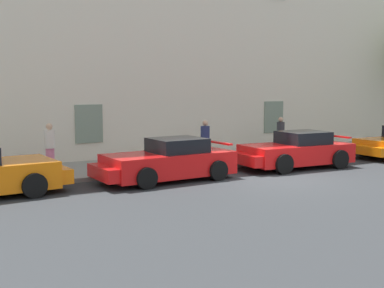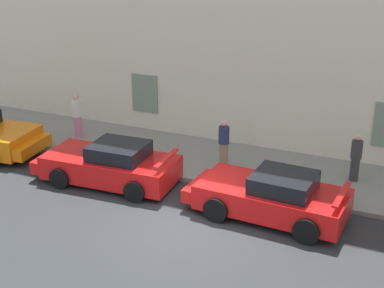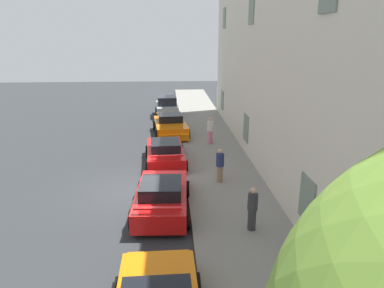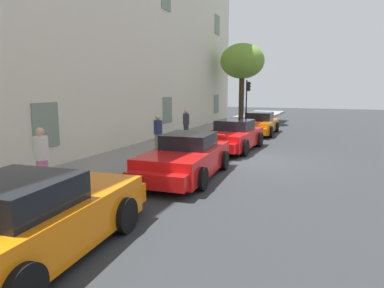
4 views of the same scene
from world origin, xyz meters
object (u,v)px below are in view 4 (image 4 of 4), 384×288
at_px(sportscar_yellow_flank, 184,159).
at_px(sportscar_tail_end, 258,125).
at_px(sportscar_red_lead, 38,217).
at_px(pedestrian_strolling, 158,133).
at_px(pedestrian_bystander, 186,124).
at_px(sportscar_white_middle, 232,137).
at_px(tree_near_kerb, 242,62).
at_px(traffic_light, 248,95).
at_px(pedestrian_admiring, 42,158).

distance_m(sportscar_yellow_flank, sportscar_tail_end, 11.46).
height_order(sportscar_red_lead, pedestrian_strolling, pedestrian_strolling).
distance_m(sportscar_yellow_flank, pedestrian_bystander, 7.86).
height_order(sportscar_red_lead, sportscar_yellow_flank, sportscar_red_lead).
distance_m(sportscar_white_middle, pedestrian_bystander, 3.66).
relative_size(sportscar_yellow_flank, sportscar_white_middle, 1.02).
bearing_deg(tree_near_kerb, pedestrian_strolling, 179.40).
bearing_deg(pedestrian_strolling, pedestrian_bystander, 6.93).
height_order(traffic_light, pedestrian_strolling, traffic_light).
distance_m(sportscar_white_middle, pedestrian_strolling, 3.49).
distance_m(traffic_light, pedestrian_strolling, 11.90).
distance_m(sportscar_tail_end, pedestrian_admiring, 14.77).
bearing_deg(sportscar_white_middle, pedestrian_strolling, 131.86).
relative_size(sportscar_yellow_flank, pedestrian_strolling, 2.95).
bearing_deg(sportscar_white_middle, sportscar_yellow_flank, 179.32).
relative_size(sportscar_tail_end, pedestrian_bystander, 3.06).
distance_m(sportscar_red_lead, sportscar_tail_end, 16.97).
relative_size(sportscar_tail_end, tree_near_kerb, 0.78).
xyz_separation_m(sportscar_red_lead, tree_near_kerb, (22.39, 2.05, 4.29)).
relative_size(sportscar_red_lead, pedestrian_bystander, 3.03).
xyz_separation_m(sportscar_tail_end, traffic_light, (3.32, 1.47, 1.81)).
bearing_deg(sportscar_white_middle, tree_near_kerb, 11.92).
relative_size(traffic_light, pedestrian_strolling, 2.09).
xyz_separation_m(sportscar_red_lead, sportscar_tail_end, (16.97, -0.39, -0.03)).
height_order(sportscar_white_middle, pedestrian_bystander, pedestrian_bystander).
relative_size(tree_near_kerb, traffic_light, 1.87).
height_order(sportscar_red_lead, tree_near_kerb, tree_near_kerb).
xyz_separation_m(sportscar_white_middle, pedestrian_bystander, (1.91, 3.10, 0.32)).
bearing_deg(pedestrian_bystander, pedestrian_admiring, -178.50).
bearing_deg(pedestrian_bystander, sportscar_white_middle, -121.68).
relative_size(traffic_light, pedestrian_bystander, 2.10).
bearing_deg(sportscar_red_lead, pedestrian_admiring, 44.55).
distance_m(sportscar_tail_end, traffic_light, 4.05).
bearing_deg(sportscar_tail_end, sportscar_white_middle, 180.00).
xyz_separation_m(sportscar_white_middle, pedestrian_strolling, (-2.32, 2.59, 0.33)).
xyz_separation_m(sportscar_tail_end, tree_near_kerb, (5.42, 2.44, 4.32)).
bearing_deg(sportscar_tail_end, sportscar_yellow_flank, 179.68).
distance_m(sportscar_red_lead, pedestrian_bystander, 13.04).
distance_m(traffic_light, pedestrian_admiring, 17.91).
bearing_deg(sportscar_red_lead, sportscar_yellow_flank, -3.43).
bearing_deg(tree_near_kerb, traffic_light, -155.25).
bearing_deg(pedestrian_bystander, tree_near_kerb, -3.92).
distance_m(tree_near_kerb, pedestrian_admiring, 20.30).
bearing_deg(sportscar_white_middle, pedestrian_bystander, 58.32).
bearing_deg(sportscar_tail_end, tree_near_kerb, 24.21).
bearing_deg(pedestrian_strolling, pedestrian_admiring, 177.67).
height_order(sportscar_white_middle, tree_near_kerb, tree_near_kerb).
xyz_separation_m(traffic_light, pedestrian_bystander, (-7.53, 1.63, -1.46)).
bearing_deg(pedestrian_bystander, sportscar_red_lead, -168.02).
relative_size(sportscar_red_lead, traffic_light, 1.44).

